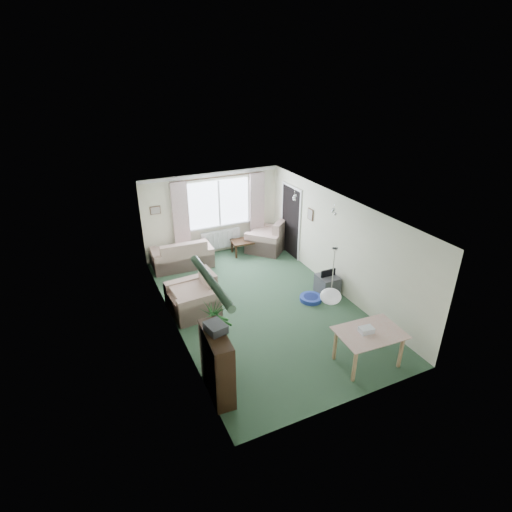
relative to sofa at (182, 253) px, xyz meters
name	(u,v)px	position (x,y,z in m)	size (l,w,h in m)	color
ground	(261,306)	(1.10, -2.75, -0.40)	(6.50, 6.50, 0.00)	#2A4731
window	(219,203)	(1.30, 0.48, 1.10)	(1.80, 0.03, 1.30)	white
curtain_rod	(219,177)	(1.30, 0.40, 1.87)	(2.60, 0.03, 0.03)	black
curtain_left	(181,218)	(0.15, 0.38, 0.87)	(0.45, 0.08, 2.00)	beige
curtain_right	(257,206)	(2.45, 0.38, 0.87)	(0.45, 0.08, 2.00)	beige
radiator	(221,239)	(1.30, 0.44, 0.00)	(1.20, 0.10, 0.55)	white
doorway	(291,222)	(3.08, -0.55, 0.60)	(0.03, 0.95, 2.00)	black
pendant_lamp	(331,296)	(1.30, -5.05, 1.08)	(0.36, 0.36, 0.36)	white
tinsel_garland	(211,281)	(-0.82, -5.05, 1.88)	(1.60, 1.60, 0.12)	#196626
bauble_cluster_a	(295,196)	(2.40, -1.85, 1.82)	(0.20, 0.20, 0.20)	silver
bauble_cluster_b	(334,209)	(2.70, -3.05, 1.82)	(0.20, 0.20, 0.20)	silver
wall_picture_back	(155,210)	(-0.50, 0.48, 1.15)	(0.28, 0.03, 0.22)	brown
wall_picture_right	(310,214)	(3.08, -1.55, 1.15)	(0.03, 0.24, 0.30)	brown
sofa	(182,253)	(0.00, 0.00, 0.00)	(1.61, 0.85, 0.81)	beige
armchair_corner	(266,235)	(2.58, -0.02, 0.07)	(1.05, 0.99, 0.94)	#C1B692
armchair_left	(192,294)	(-0.40, -2.31, 0.06)	(1.04, 0.99, 0.93)	beige
coffee_table	(248,247)	(1.97, 0.00, -0.19)	(0.93, 0.52, 0.42)	black
photo_frame	(248,238)	(1.98, -0.03, 0.10)	(0.12, 0.02, 0.16)	brown
bookshelf	(217,364)	(-0.74, -4.87, 0.20)	(0.33, 0.99, 1.21)	black
hifi_box	(216,328)	(-0.71, -4.80, 0.88)	(0.28, 0.35, 0.14)	#333438
houseplant	(216,336)	(-0.55, -4.31, 0.32)	(0.62, 0.62, 1.45)	#2A6422
dining_table	(368,348)	(2.02, -5.35, -0.06)	(1.10, 0.73, 0.68)	tan
gift_box	(366,330)	(1.95, -5.32, 0.34)	(0.25, 0.18, 0.12)	white
tv_cube	(327,285)	(2.80, -2.91, -0.17)	(0.46, 0.51, 0.46)	#323236
pet_bed	(311,298)	(2.26, -3.04, -0.35)	(0.52, 0.52, 0.10)	navy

